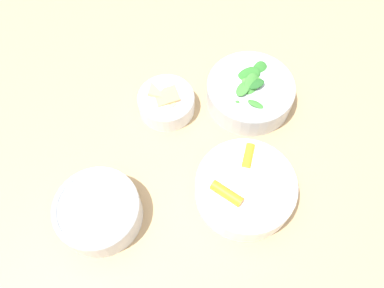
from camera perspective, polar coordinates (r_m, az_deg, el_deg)
name	(u,v)px	position (r m, az deg, el deg)	size (l,w,h in m)	color
ground_plane	(173,244)	(1.43, -2.93, -14.98)	(10.00, 10.00, 0.00)	#4C4238
dining_table	(160,176)	(0.82, -4.94, -4.81)	(1.29, 1.10, 0.73)	tan
bowl_carrots	(245,188)	(0.69, 8.11, -6.66)	(0.18, 0.18, 0.06)	white
bowl_greens	(250,91)	(0.79, 8.83, 7.91)	(0.18, 0.18, 0.07)	silver
bowl_beans_hotdog	(99,212)	(0.69, -14.01, -9.96)	(0.15, 0.15, 0.06)	silver
bowl_cookies	(166,102)	(0.78, -3.92, 6.42)	(0.12, 0.12, 0.05)	silver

